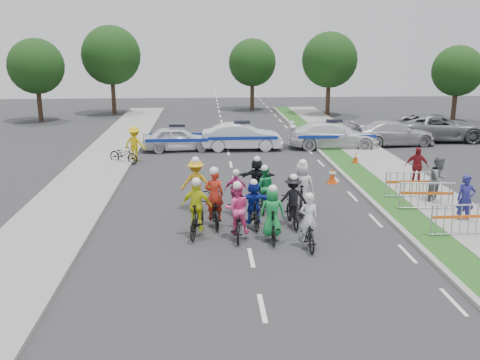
{
  "coord_description": "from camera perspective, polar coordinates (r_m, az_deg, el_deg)",
  "views": [
    {
      "loc": [
        -1.26,
        -14.27,
        6.05
      ],
      "look_at": [
        -0.02,
        4.69,
        1.1
      ],
      "focal_mm": 40.0,
      "sensor_mm": 36.0,
      "label": 1
    }
  ],
  "objects": [
    {
      "name": "marshal_hiviz",
      "position": [
        28.24,
        -11.16,
        3.81
      ],
      "size": [
        1.32,
        1.04,
        1.79
      ],
      "primitive_type": "imported",
      "rotation": [
        0.0,
        0.0,
        2.77
      ],
      "color": "yellow",
      "rests_on": "ground"
    },
    {
      "name": "civilian_sedan",
      "position": [
        33.24,
        16.02,
        4.81
      ],
      "size": [
        5.13,
        2.51,
        1.44
      ],
      "primitive_type": "imported",
      "rotation": [
        0.0,
        0.0,
        1.67
      ],
      "color": "#B2B2B7",
      "rests_on": "ground"
    },
    {
      "name": "tree_3",
      "position": [
        46.92,
        -13.59,
        12.8
      ],
      "size": [
        4.9,
        4.9,
        7.35
      ],
      "color": "#382619",
      "rests_on": "ground"
    },
    {
      "name": "cone_0",
      "position": [
        23.74,
        9.83,
        0.47
      ],
      "size": [
        0.4,
        0.4,
        0.7
      ],
      "color": "#F24C0C",
      "rests_on": "ground"
    },
    {
      "name": "rider_4",
      "position": [
        18.05,
        5.61,
        -2.69
      ],
      "size": [
        1.03,
        1.8,
        1.81
      ],
      "rotation": [
        0.0,
        0.0,
        3.19
      ],
      "color": "black",
      "rests_on": "ground"
    },
    {
      "name": "police_car_0",
      "position": [
        30.59,
        -6.68,
        4.4
      ],
      "size": [
        4.15,
        2.02,
        1.37
      ],
      "primitive_type": "imported",
      "rotation": [
        0.0,
        0.0,
        1.68
      ],
      "color": "silver",
      "rests_on": "ground"
    },
    {
      "name": "tree_1",
      "position": [
        45.46,
        9.52,
        12.51
      ],
      "size": [
        4.55,
        4.55,
        6.82
      ],
      "color": "#382619",
      "rests_on": "ground"
    },
    {
      "name": "sidewalk_right",
      "position": [
        22.03,
        20.14,
        -2.07
      ],
      "size": [
        2.4,
        60.0,
        0.13
      ],
      "primitive_type": "cube",
      "color": "gray",
      "rests_on": "ground"
    },
    {
      "name": "rider_3",
      "position": [
        17.06,
        -4.62,
        -3.57
      ],
      "size": [
        1.04,
        1.91,
        1.94
      ],
      "rotation": [
        0.0,
        0.0,
        2.93
      ],
      "color": "black",
      "rests_on": "ground"
    },
    {
      "name": "rider_0",
      "position": [
        16.26,
        7.27,
        -5.19
      ],
      "size": [
        0.61,
        1.71,
        1.73
      ],
      "rotation": [
        0.0,
        0.0,
        3.15
      ],
      "color": "black",
      "rests_on": "ground"
    },
    {
      "name": "spectator_2",
      "position": [
        24.22,
        18.33,
        1.41
      ],
      "size": [
        1.06,
        0.76,
        1.66
      ],
      "primitive_type": "imported",
      "rotation": [
        0.0,
        0.0,
        -0.4
      ],
      "color": "maroon",
      "rests_on": "ground"
    },
    {
      "name": "cone_1",
      "position": [
        27.45,
        12.23,
        2.27
      ],
      "size": [
        0.4,
        0.4,
        0.7
      ],
      "color": "#F24C0C",
      "rests_on": "ground"
    },
    {
      "name": "police_car_1",
      "position": [
        30.63,
        0.2,
        4.64
      ],
      "size": [
        4.57,
        1.64,
        1.5
      ],
      "primitive_type": "imported",
      "rotation": [
        0.0,
        0.0,
        1.56
      ],
      "color": "silver",
      "rests_on": "ground"
    },
    {
      "name": "rider_2",
      "position": [
        16.83,
        -0.31,
        -3.95
      ],
      "size": [
        0.8,
        1.86,
        1.87
      ],
      "rotation": [
        0.0,
        0.0,
        3.11
      ],
      "color": "black",
      "rests_on": "ground"
    },
    {
      "name": "tree_0",
      "position": [
        44.18,
        -20.93,
        11.26
      ],
      "size": [
        4.2,
        4.2,
        6.3
      ],
      "color": "#382619",
      "rests_on": "ground"
    },
    {
      "name": "tree_4",
      "position": [
        48.49,
        1.32,
        12.4
      ],
      "size": [
        4.2,
        4.2,
        6.3
      ],
      "color": "#382619",
      "rests_on": "ground"
    },
    {
      "name": "rider_9",
      "position": [
        19.18,
        -0.44,
        -1.75
      ],
      "size": [
        0.85,
        1.6,
        1.66
      ],
      "rotation": [
        0.0,
        0.0,
        3.09
      ],
      "color": "black",
      "rests_on": "ground"
    },
    {
      "name": "rider_8",
      "position": [
        19.58,
        2.58,
        -1.42
      ],
      "size": [
        0.82,
        1.77,
        1.74
      ],
      "rotation": [
        0.0,
        0.0,
        3.0
      ],
      "color": "black",
      "rests_on": "ground"
    },
    {
      "name": "parked_bike",
      "position": [
        27.82,
        -12.32,
        2.68
      ],
      "size": [
        1.82,
        1.46,
        0.93
      ],
      "primitive_type": "imported",
      "rotation": [
        0.0,
        0.0,
        1.01
      ],
      "color": "black",
      "rests_on": "ground"
    },
    {
      "name": "curb_right",
      "position": [
        21.15,
        13.92,
        -2.28
      ],
      "size": [
        0.2,
        60.0,
        0.12
      ],
      "primitive_type": "cube",
      "color": "gray",
      "rests_on": "ground"
    },
    {
      "name": "rider_6",
      "position": [
        18.06,
        -2.75,
        -2.74
      ],
      "size": [
        0.86,
        2.05,
        2.04
      ],
      "rotation": [
        0.0,
        0.0,
        3.22
      ],
      "color": "black",
      "rests_on": "ground"
    },
    {
      "name": "ground",
      "position": [
        15.55,
        1.2,
        -8.3
      ],
      "size": [
        90.0,
        90.0,
        0.0
      ],
      "primitive_type": "plane",
      "color": "#28282B",
      "rests_on": "ground"
    },
    {
      "name": "rider_1",
      "position": [
        16.64,
        3.43,
        -4.14
      ],
      "size": [
        0.77,
        1.74,
        1.83
      ],
      "rotation": [
        0.0,
        0.0,
        3.14
      ],
      "color": "black",
      "rests_on": "ground"
    },
    {
      "name": "rider_11",
      "position": [
        20.63,
        1.79,
        -0.24
      ],
      "size": [
        1.48,
        1.77,
        1.81
      ],
      "rotation": [
        0.0,
        0.0,
        3.03
      ],
      "color": "black",
      "rests_on": "ground"
    },
    {
      "name": "rider_10",
      "position": [
        19.69,
        -4.71,
        -0.99
      ],
      "size": [
        1.17,
        2.03,
        2.02
      ],
      "rotation": [
        0.0,
        0.0,
        3.23
      ],
      "color": "black",
      "rests_on": "ground"
    },
    {
      "name": "spectator_0",
      "position": [
        19.69,
        22.94,
        -1.91
      ],
      "size": [
        0.66,
        0.48,
        1.69
      ],
      "primitive_type": "imported",
      "rotation": [
        0.0,
        0.0,
        -0.12
      ],
      "color": "navy",
      "rests_on": "ground"
    },
    {
      "name": "police_car_2",
      "position": [
        31.5,
        9.95,
        4.72
      ],
      "size": [
        5.39,
        2.6,
        1.51
      ],
      "primitive_type": "imported",
      "rotation": [
        0.0,
        0.0,
        1.48
      ],
      "color": "silver",
      "rests_on": "ground"
    },
    {
      "name": "tree_2",
      "position": [
        44.69,
        22.19,
        10.72
      ],
      "size": [
        3.85,
        3.85,
        5.77
      ],
      "color": "#382619",
      "rests_on": "ground"
    },
    {
      "name": "barrier_0",
      "position": [
        18.2,
        22.46,
        -4.11
      ],
      "size": [
        2.01,
        0.54,
        1.12
      ],
      "primitive_type": null,
      "rotation": [
        0.0,
        0.0,
        0.02
      ],
      "color": "#A5A8AD",
      "rests_on": "ground"
    },
    {
      "name": "barrier_2",
      "position": [
        21.93,
        17.67,
        -0.6
      ],
      "size": [
        2.02,
        0.58,
        1.12
      ],
      "primitive_type": null,
      "rotation": [
        0.0,
        0.0,
        -0.04
      ],
      "color": "#A5A8AD",
      "rests_on": "ground"
    },
    {
      "name": "rider_7",
      "position": [
        19.16,
        6.59,
        -1.42
      ],
      "size": [
        0.95,
        2.02,
        2.06
      ],
      "rotation": [
        0.0,
        0.0,
        2.97
      ],
      "color": "black",
      "rests_on": "ground"
    },
    {
      "name": "spectator_1",
      "position": [
        21.55,
        20.44,
        -0.04
      ],
      "size": [
        1.16,
        1.12,
        1.89
      ],
      "primitive_type": "imported",
      "rotation": [
        0.0,
        0.0,
        0.64
      ],
      "color": "slate",
      "rests_on": "ground"
    },
    {
      "name": "civilian_suv",
      "position": [
        35.61,
        20.33,
        5.27
      ],
      "size": [
        6.06,
        2.98,
        1.66
      ],
      "primitive_type": "imported",
      "rotation": [
        0.0,
        0.0,
        1.53
      ],
      "color": "slate",
      "rests_on": "ground"
    },
    {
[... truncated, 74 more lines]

